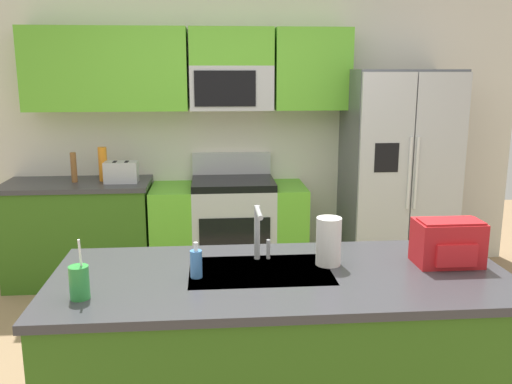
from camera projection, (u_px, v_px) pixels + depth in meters
ground_plane at (262, 384)px, 3.33m from camera, size 9.00×9.00×0.00m
kitchen_wall_unit at (225, 112)px, 5.03m from camera, size 5.20×0.43×2.60m
back_counter at (80, 232)px, 4.87m from camera, size 1.25×0.63×0.90m
range_oven at (229, 229)px, 4.98m from camera, size 1.36×0.61×1.10m
refrigerator at (397, 176)px, 4.93m from camera, size 0.90×0.76×1.85m
island_counter at (281, 359)px, 2.73m from camera, size 2.18×0.93×0.90m
toaster at (121, 172)px, 4.74m from camera, size 0.28×0.16×0.18m
pepper_mill at (74, 167)px, 4.74m from camera, size 0.05×0.05×0.26m
bottle_orange at (103, 164)px, 4.80m from camera, size 0.07×0.07×0.29m
sink_faucet at (259, 229)px, 2.77m from camera, size 0.08×0.21×0.28m
drink_cup_green at (79, 282)px, 2.33m from camera, size 0.08×0.08×0.26m
soap_dispenser at (196, 263)px, 2.57m from camera, size 0.06×0.06×0.17m
paper_towel_roll at (329, 241)px, 2.73m from camera, size 0.12×0.12×0.24m
backpack at (448, 242)px, 2.73m from camera, size 0.32×0.22×0.23m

